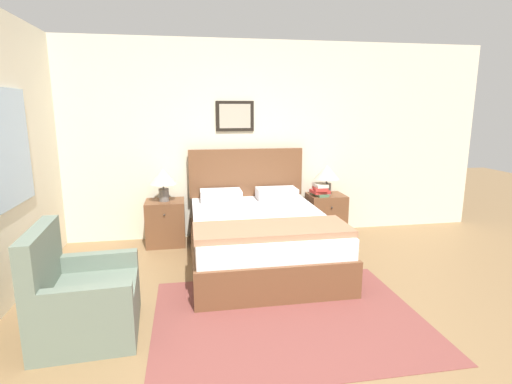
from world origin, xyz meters
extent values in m
plane|color=olive|center=(0.00, 0.00, 0.00)|extent=(16.00, 16.00, 0.00)
cube|color=beige|center=(0.00, 2.94, 1.30)|extent=(6.94, 0.06, 2.60)
cube|color=black|center=(-0.05, 2.90, 1.63)|extent=(0.50, 0.02, 0.39)
cube|color=#B2A893|center=(-0.05, 2.88, 1.63)|extent=(0.41, 0.00, 0.31)
cube|color=beige|center=(-2.30, 1.45, 1.30)|extent=(0.06, 5.31, 2.60)
cube|color=brown|center=(0.10, 0.57, 0.00)|extent=(2.23, 1.72, 0.01)
cube|color=brown|center=(0.09, 1.81, 0.14)|extent=(1.53, 2.07, 0.28)
cube|color=brown|center=(0.09, 0.81, 0.32)|extent=(1.53, 0.06, 0.08)
cube|color=silver|center=(0.09, 1.81, 0.42)|extent=(1.46, 1.99, 0.28)
cube|color=brown|center=(0.09, 2.82, 0.88)|extent=(1.53, 0.06, 0.64)
cube|color=#9E7051|center=(0.09, 1.17, 0.59)|extent=(1.50, 0.58, 0.06)
cube|color=silver|center=(-0.28, 2.59, 0.63)|extent=(0.52, 0.32, 0.14)
cube|color=silver|center=(0.46, 2.59, 0.63)|extent=(0.52, 0.32, 0.14)
cube|color=slate|center=(-1.48, 0.62, 0.20)|extent=(0.77, 0.83, 0.39)
cube|color=slate|center=(-1.78, 0.60, 0.63)|extent=(0.17, 0.79, 0.48)
cube|color=slate|center=(-1.50, 0.96, 0.46)|extent=(0.73, 0.14, 0.14)
cube|color=slate|center=(-1.46, 0.28, 0.46)|extent=(0.73, 0.14, 0.14)
cube|color=brown|center=(-0.99, 2.65, 0.29)|extent=(0.48, 0.42, 0.58)
sphere|color=#332D28|center=(-0.99, 2.43, 0.45)|extent=(0.02, 0.02, 0.02)
cube|color=brown|center=(1.17, 2.65, 0.29)|extent=(0.48, 0.42, 0.58)
sphere|color=#332D28|center=(1.17, 2.43, 0.45)|extent=(0.02, 0.02, 0.02)
cylinder|color=slate|center=(-0.99, 2.63, 0.66)|extent=(0.13, 0.13, 0.16)
cylinder|color=slate|center=(-0.99, 2.63, 0.77)|extent=(0.02, 0.02, 0.06)
cone|color=beige|center=(-0.99, 2.63, 0.89)|extent=(0.34, 0.34, 0.19)
cylinder|color=slate|center=(1.15, 2.63, 0.66)|extent=(0.13, 0.13, 0.16)
cylinder|color=slate|center=(1.15, 2.63, 0.77)|extent=(0.02, 0.02, 0.06)
cone|color=beige|center=(1.15, 2.63, 0.89)|extent=(0.34, 0.34, 0.19)
cube|color=#4C7551|center=(1.06, 2.61, 0.59)|extent=(0.18, 0.28, 0.03)
cube|color=#B7332D|center=(1.06, 2.61, 0.63)|extent=(0.24, 0.23, 0.04)
cube|color=#B7332D|center=(1.06, 2.61, 0.68)|extent=(0.20, 0.29, 0.04)
cube|color=silver|center=(1.06, 2.61, 0.72)|extent=(0.17, 0.24, 0.04)
camera|label=1|loc=(-0.69, -2.40, 1.73)|focal=28.00mm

